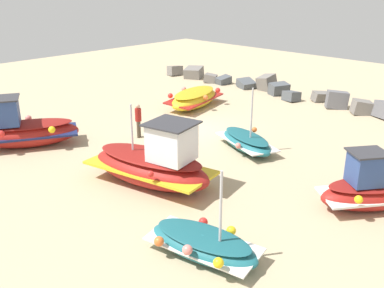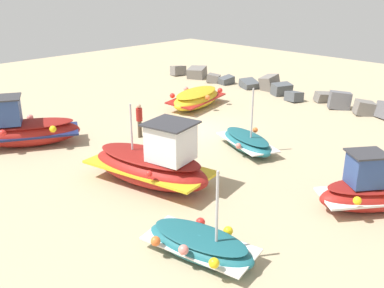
# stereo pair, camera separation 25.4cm
# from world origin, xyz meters

# --- Properties ---
(ground_plane) EXTENTS (52.13, 52.13, 0.00)m
(ground_plane) POSITION_xyz_m (0.00, 0.00, 0.00)
(ground_plane) COLOR tan
(fishing_boat_0) EXTENTS (3.57, 4.10, 3.51)m
(fishing_boat_0) POSITION_xyz_m (10.53, -1.69, 0.69)
(fishing_boat_0) COLOR maroon
(fishing_boat_0) RESTS_ON ground_plane
(fishing_boat_1) EXTENTS (3.77, 2.59, 3.07)m
(fishing_boat_1) POSITION_xyz_m (3.96, -0.32, 0.40)
(fishing_boat_1) COLOR #1E6670
(fishing_boat_1) RESTS_ON ground_plane
(fishing_boat_2) EXTENTS (2.81, 4.77, 1.16)m
(fishing_boat_2) POSITION_xyz_m (-2.81, 3.26, 0.55)
(fishing_boat_2) COLOR gold
(fishing_boat_2) RESTS_ON ground_plane
(fishing_boat_3) EXTENTS (3.77, 4.91, 2.48)m
(fishing_boat_3) POSITION_xyz_m (-3.88, -7.23, 0.80)
(fishing_boat_3) COLOR maroon
(fishing_boat_3) RESTS_ON ground_plane
(fishing_boat_4) EXTENTS (5.58, 3.19, 3.13)m
(fishing_boat_4) POSITION_xyz_m (3.60, -5.79, 0.87)
(fishing_boat_4) COLOR maroon
(fishing_boat_4) RESTS_ON ground_plane
(fishing_boat_5) EXTENTS (3.70, 2.14, 2.88)m
(fishing_boat_5) POSITION_xyz_m (8.17, -7.93, 0.39)
(fishing_boat_5) COLOR #1E6670
(fishing_boat_5) RESTS_ON ground_plane
(person_walking) EXTENTS (0.32, 0.32, 1.73)m
(person_walking) POSITION_xyz_m (-0.99, -2.72, 1.00)
(person_walking) COLOR brown
(person_walking) RESTS_ON ground_plane
(breakwater_rocks) EXTENTS (22.31, 2.94, 1.35)m
(breakwater_rocks) POSITION_xyz_m (0.05, 9.26, 0.40)
(breakwater_rocks) COLOR slate
(breakwater_rocks) RESTS_ON ground_plane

